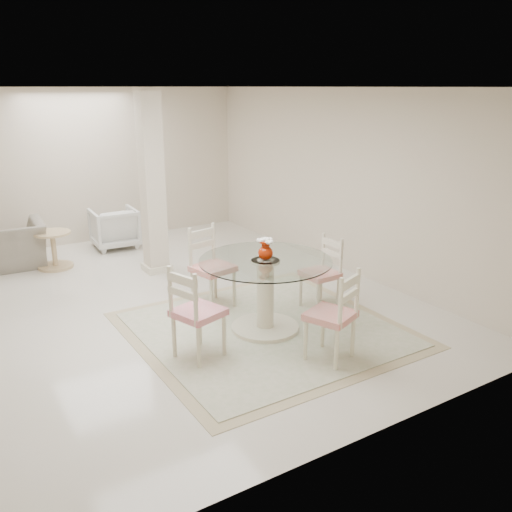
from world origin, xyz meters
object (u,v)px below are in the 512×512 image
armchair_white (114,228)px  dining_table (265,295)px  dining_chair_north (209,261)px  dining_chair_south (337,310)px  column (152,183)px  recliner_taupe (7,245)px  dining_chair_east (324,267)px  red_vase (266,249)px  dining_chair_west (193,307)px  side_table (54,251)px

armchair_white → dining_table: bearing=98.2°
dining_chair_north → dining_chair_south: (0.40, -2.00, -0.03)m
column → recliner_taupe: size_ratio=2.46×
column → dining_chair_east: 2.91m
column → dining_table: column is taller
red_vase → dining_chair_south: red_vase is taller
dining_chair_east → dining_chair_west: dining_chair_west is taller
dining_chair_south → side_table: bearing=-91.2°
dining_chair_north → armchair_white: 3.27m
red_vase → side_table: red_vase is taller
dining_table → recliner_taupe: 4.58m
column → armchair_white: size_ratio=3.55×
dining_chair_west → armchair_white: bearing=-25.6°
dining_chair_north → armchair_white: dining_chair_north is taller
dining_table → side_table: (-1.54, 3.64, -0.17)m
column → dining_chair_south: (0.45, -3.68, -0.78)m
armchair_white → side_table: size_ratio=1.32×
column → red_vase: (0.25, -2.68, -0.36)m
dining_table → dining_chair_west: bearing=-168.6°
red_vase → armchair_white: red_vase is taller
dining_chair_south → side_table: (-1.74, 4.64, -0.31)m
red_vase → dining_chair_east: bearing=10.3°
dining_table → dining_chair_north: 1.04m
dining_chair_north → recliner_taupe: (-1.94, 3.04, -0.25)m
recliner_taupe → armchair_white: (1.76, 0.21, -0.01)m
column → dining_chair_east: (1.25, -2.50, -0.81)m
dining_table → armchair_white: bearing=95.1°
dining_chair_west → side_table: bearing=-9.7°
recliner_taupe → dining_chair_west: bearing=108.5°
red_vase → recliner_taupe: 4.62m
dining_chair_south → armchair_white: (-0.58, 5.26, -0.23)m
dining_chair_north → dining_chair_west: (-0.81, -1.21, -0.01)m
column → red_vase: 2.72m
red_vase → dining_chair_south: 1.10m
dining_chair_north → dining_chair_west: 1.45m
dining_table → dining_chair_south: 1.03m
dining_table → red_vase: bearing=-18.4°
red_vase → armchair_white: bearing=95.1°
dining_chair_east → side_table: 4.30m
dining_chair_west → side_table: dining_chair_west is taller
red_vase → side_table: bearing=112.9°
dining_chair_north → dining_chair_west: bearing=-135.8°
dining_chair_south → side_table: size_ratio=1.89×
armchair_white → dining_chair_west: bearing=85.2°
column → dining_chair_west: bearing=-104.7°
dining_chair_north → side_table: dining_chair_north is taller
column → red_vase: bearing=-84.7°
dining_chair_north → side_table: (-1.34, 2.64, -0.34)m
dining_chair_west → recliner_taupe: bearing=-2.6°
dining_chair_east → dining_chair_north: bearing=-126.4°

